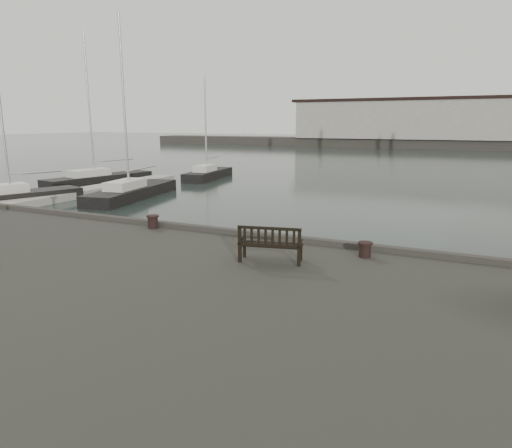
% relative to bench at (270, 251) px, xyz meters
% --- Properties ---
extents(ground, '(400.00, 400.00, 0.00)m').
position_rel_bench_xyz_m(ground, '(-1.52, 2.54, -1.88)').
color(ground, black).
rests_on(ground, ground).
extents(pontoon, '(2.00, 24.00, 0.50)m').
position_rel_bench_xyz_m(pontoon, '(-21.52, 12.54, -1.63)').
color(pontoon, '#AEABA1').
rests_on(pontoon, ground).
extents(breakwater, '(140.00, 9.50, 12.20)m').
position_rel_bench_xyz_m(breakwater, '(-6.08, 94.54, 2.42)').
color(breakwater, '#383530').
rests_on(breakwater, ground).
extents(bench, '(1.85, 0.97, 1.01)m').
position_rel_bench_xyz_m(bench, '(0.00, 0.00, 0.00)').
color(bench, black).
rests_on(bench, quay).
extents(bollard_left, '(0.54, 0.54, 0.48)m').
position_rel_bench_xyz_m(bollard_left, '(-5.59, 2.00, -0.08)').
color(bollard_left, black).
rests_on(bollard_left, quay).
extents(bollard_right, '(0.53, 0.53, 0.44)m').
position_rel_bench_xyz_m(bollard_right, '(2.29, 1.58, -0.10)').
color(bollard_right, black).
rests_on(bollard_right, quay).
extents(yacht_a, '(4.81, 8.45, 11.42)m').
position_rel_bench_xyz_m(yacht_a, '(-22.75, 9.52, -1.64)').
color(yacht_a, black).
rests_on(yacht_a, ground).
extents(yacht_b, '(4.09, 10.53, 13.56)m').
position_rel_bench_xyz_m(yacht_b, '(-25.20, 19.72, -1.63)').
color(yacht_b, black).
rests_on(yacht_b, ground).
extents(yacht_c, '(4.08, 10.09, 13.19)m').
position_rel_bench_xyz_m(yacht_c, '(-17.35, 14.82, -1.64)').
color(yacht_c, black).
rests_on(yacht_c, ground).
extents(yacht_d, '(3.18, 8.14, 10.21)m').
position_rel_bench_xyz_m(yacht_d, '(-18.47, 27.38, -1.65)').
color(yacht_d, black).
rests_on(yacht_d, ground).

